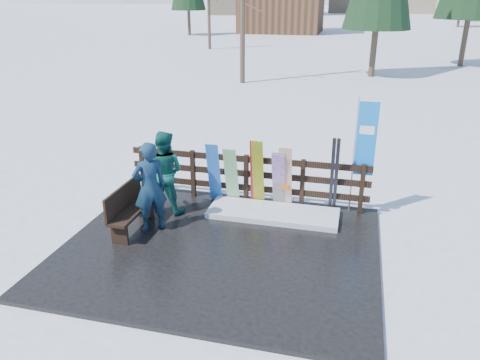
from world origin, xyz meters
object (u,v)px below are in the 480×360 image
(bench, at_px, (129,207))
(snowboard_1, at_px, (231,176))
(snowboard_4, at_px, (279,180))
(person_back, at_px, (164,172))
(snowboard_3, at_px, (279,181))
(snowboard_2, at_px, (258,174))
(rental_flag, at_px, (363,143))
(person_front, at_px, (150,187))
(snowboard_0, at_px, (214,173))
(snowboard_5, at_px, (285,178))

(bench, relative_size, snowboard_1, 1.04)
(snowboard_4, distance_m, person_back, 2.53)
(snowboard_3, bearing_deg, snowboard_1, -180.00)
(snowboard_2, distance_m, rental_flag, 2.37)
(snowboard_1, xyz_separation_m, rental_flag, (2.83, 0.27, 0.91))
(bench, bearing_deg, snowboard_2, 37.16)
(snowboard_2, height_order, person_front, person_front)
(bench, height_order, snowboard_3, snowboard_3)
(snowboard_1, xyz_separation_m, snowboard_4, (1.10, -0.00, -0.00))
(snowboard_2, height_order, person_back, person_back)
(snowboard_4, bearing_deg, snowboard_1, 180.00)
(snowboard_4, height_order, person_back, person_back)
(snowboard_1, height_order, person_front, person_front)
(snowboard_0, relative_size, snowboard_2, 0.90)
(snowboard_5, bearing_deg, bench, -149.13)
(bench, distance_m, snowboard_3, 3.29)
(snowboard_2, xyz_separation_m, snowboard_3, (0.47, 0.00, -0.13))
(rental_flag, height_order, person_back, rental_flag)
(person_front, bearing_deg, snowboard_1, -169.88)
(rental_flag, bearing_deg, snowboard_2, -173.04)
(bench, bearing_deg, snowboard_1, 46.03)
(snowboard_2, xyz_separation_m, person_front, (-1.88, -1.61, 0.13))
(rental_flag, height_order, person_front, rental_flag)
(snowboard_2, relative_size, snowboard_3, 1.17)
(snowboard_0, xyz_separation_m, snowboard_3, (1.51, 0.00, -0.05))
(snowboard_0, relative_size, snowboard_1, 1.04)
(snowboard_0, relative_size, person_front, 0.79)
(snowboard_1, xyz_separation_m, snowboard_2, (0.62, 0.00, 0.11))
(snowboard_0, distance_m, snowboard_3, 1.51)
(rental_flag, bearing_deg, bench, -155.93)
(snowboard_2, relative_size, person_back, 0.89)
(snowboard_3, bearing_deg, rental_flag, 8.83)
(person_back, bearing_deg, snowboard_4, -162.07)
(snowboard_3, bearing_deg, snowboard_2, -180.00)
(snowboard_1, bearing_deg, snowboard_5, 0.00)
(snowboard_4, bearing_deg, person_back, -163.43)
(snowboard_3, bearing_deg, snowboard_4, -0.00)
(snowboard_1, height_order, snowboard_3, snowboard_1)
(snowboard_3, relative_size, person_front, 0.75)
(snowboard_1, height_order, rental_flag, rental_flag)
(snowboard_1, height_order, snowboard_4, snowboard_1)
(snowboard_3, xyz_separation_m, snowboard_5, (0.15, -0.00, 0.08))
(snowboard_5, distance_m, person_front, 2.98)
(snowboard_1, relative_size, person_front, 0.76)
(snowboard_0, relative_size, rental_flag, 0.57)
(snowboard_0, xyz_separation_m, person_front, (-0.85, -1.61, 0.21))
(snowboard_4, distance_m, person_front, 2.87)
(bench, distance_m, person_back, 1.17)
(snowboard_1, bearing_deg, person_back, -151.42)
(rental_flag, bearing_deg, snowboard_5, -170.38)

